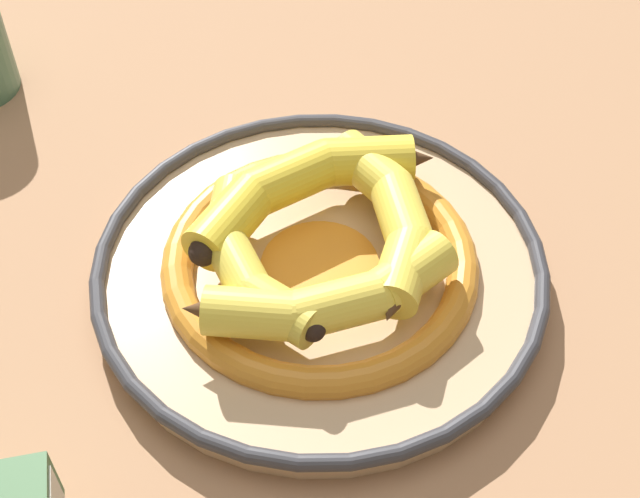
% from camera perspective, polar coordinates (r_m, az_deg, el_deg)
% --- Properties ---
extents(ground_plane, '(2.80, 2.80, 0.00)m').
position_cam_1_polar(ground_plane, '(0.67, 2.69, -1.90)').
color(ground_plane, '#A87A56').
extents(decorative_bowl, '(0.33, 0.33, 0.03)m').
position_cam_1_polar(decorative_bowl, '(0.65, 0.00, -1.28)').
color(decorative_bowl, tan).
rests_on(decorative_bowl, ground_plane).
extents(banana_a, '(0.18, 0.07, 0.03)m').
position_cam_1_polar(banana_a, '(0.64, 4.62, 1.86)').
color(banana_a, yellow).
rests_on(banana_a, decorative_bowl).
extents(banana_b, '(0.11, 0.19, 0.04)m').
position_cam_1_polar(banana_b, '(0.66, -1.18, 4.20)').
color(banana_b, yellow).
rests_on(banana_b, decorative_bowl).
extents(banana_c, '(0.16, 0.08, 0.03)m').
position_cam_1_polar(banana_c, '(0.62, -4.75, -0.65)').
color(banana_c, gold).
rests_on(banana_c, decorative_bowl).
extents(banana_d, '(0.08, 0.19, 0.03)m').
position_cam_1_polar(banana_d, '(0.59, 0.54, -3.21)').
color(banana_d, yellow).
rests_on(banana_d, decorative_bowl).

